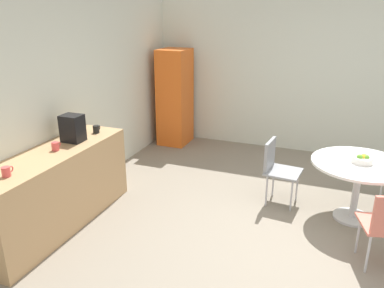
{
  "coord_description": "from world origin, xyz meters",
  "views": [
    {
      "loc": [
        -3.73,
        -0.23,
        2.4
      ],
      "look_at": [
        0.07,
        1.25,
        0.95
      ],
      "focal_mm": 36.04,
      "sensor_mm": 36.0,
      "label": 1
    }
  ],
  "objects_px": {
    "locker_cabinet": "(175,97)",
    "chair_gray": "(276,164)",
    "mug_green": "(96,129)",
    "mug_red": "(56,146)",
    "round_table": "(359,173)",
    "mug_white": "(6,172)",
    "fruit_bowl": "(363,159)",
    "coffee_maker": "(73,128)"
  },
  "relations": [
    {
      "from": "locker_cabinet",
      "to": "chair_gray",
      "type": "bearing_deg",
      "value": -128.42
    },
    {
      "from": "mug_green",
      "to": "mug_red",
      "type": "relative_size",
      "value": 1.0
    },
    {
      "from": "round_table",
      "to": "mug_white",
      "type": "relative_size",
      "value": 8.45
    },
    {
      "from": "round_table",
      "to": "mug_green",
      "type": "distance_m",
      "value": 3.21
    },
    {
      "from": "fruit_bowl",
      "to": "locker_cabinet",
      "type": "bearing_deg",
      "value": 59.94
    },
    {
      "from": "chair_gray",
      "to": "fruit_bowl",
      "type": "xyz_separation_m",
      "value": [
        -0.1,
        -0.97,
        0.25
      ]
    },
    {
      "from": "fruit_bowl",
      "to": "mug_green",
      "type": "xyz_separation_m",
      "value": [
        -0.59,
        3.15,
        0.17
      ]
    },
    {
      "from": "mug_green",
      "to": "mug_white",
      "type": "bearing_deg",
      "value": 179.48
    },
    {
      "from": "locker_cabinet",
      "to": "mug_red",
      "type": "xyz_separation_m",
      "value": [
        -3.1,
        0.09,
        0.09
      ]
    },
    {
      "from": "mug_white",
      "to": "mug_green",
      "type": "bearing_deg",
      "value": -0.52
    },
    {
      "from": "chair_gray",
      "to": "mug_red",
      "type": "height_order",
      "value": "mug_red"
    },
    {
      "from": "fruit_bowl",
      "to": "mug_green",
      "type": "distance_m",
      "value": 3.21
    },
    {
      "from": "chair_gray",
      "to": "round_table",
      "type": "bearing_deg",
      "value": -95.47
    },
    {
      "from": "chair_gray",
      "to": "coffee_maker",
      "type": "height_order",
      "value": "coffee_maker"
    },
    {
      "from": "round_table",
      "to": "fruit_bowl",
      "type": "distance_m",
      "value": 0.18
    },
    {
      "from": "round_table",
      "to": "locker_cabinet",
      "type": "bearing_deg",
      "value": 60.0
    },
    {
      "from": "coffee_maker",
      "to": "mug_white",
      "type": "bearing_deg",
      "value": -177.19
    },
    {
      "from": "round_table",
      "to": "mug_red",
      "type": "relative_size",
      "value": 8.45
    },
    {
      "from": "mug_green",
      "to": "chair_gray",
      "type": "bearing_deg",
      "value": -72.21
    },
    {
      "from": "mug_green",
      "to": "coffee_maker",
      "type": "height_order",
      "value": "coffee_maker"
    },
    {
      "from": "mug_green",
      "to": "coffee_maker",
      "type": "distance_m",
      "value": 0.39
    },
    {
      "from": "round_table",
      "to": "mug_red",
      "type": "bearing_deg",
      "value": 112.31
    },
    {
      "from": "mug_white",
      "to": "mug_green",
      "type": "relative_size",
      "value": 1.0
    },
    {
      "from": "locker_cabinet",
      "to": "mug_red",
      "type": "height_order",
      "value": "locker_cabinet"
    },
    {
      "from": "locker_cabinet",
      "to": "mug_green",
      "type": "relative_size",
      "value": 13.3
    },
    {
      "from": "chair_gray",
      "to": "fruit_bowl",
      "type": "distance_m",
      "value": 1.01
    },
    {
      "from": "locker_cabinet",
      "to": "round_table",
      "type": "height_order",
      "value": "locker_cabinet"
    },
    {
      "from": "fruit_bowl",
      "to": "mug_red",
      "type": "height_order",
      "value": "mug_red"
    },
    {
      "from": "round_table",
      "to": "chair_gray",
      "type": "relative_size",
      "value": 1.31
    },
    {
      "from": "mug_red",
      "to": "mug_green",
      "type": "bearing_deg",
      "value": -4.31
    },
    {
      "from": "fruit_bowl",
      "to": "coffee_maker",
      "type": "height_order",
      "value": "coffee_maker"
    },
    {
      "from": "mug_green",
      "to": "coffee_maker",
      "type": "xyz_separation_m",
      "value": [
        -0.37,
        0.07,
        0.11
      ]
    },
    {
      "from": "fruit_bowl",
      "to": "coffee_maker",
      "type": "relative_size",
      "value": 0.72
    },
    {
      "from": "locker_cabinet",
      "to": "coffee_maker",
      "type": "height_order",
      "value": "locker_cabinet"
    },
    {
      "from": "round_table",
      "to": "fruit_bowl",
      "type": "xyz_separation_m",
      "value": [
        -0.01,
        -0.01,
        0.18
      ]
    },
    {
      "from": "locker_cabinet",
      "to": "mug_white",
      "type": "distance_m",
      "value": 3.83
    },
    {
      "from": "mug_white",
      "to": "chair_gray",
      "type": "bearing_deg",
      "value": -45.73
    },
    {
      "from": "chair_gray",
      "to": "mug_white",
      "type": "bearing_deg",
      "value": 134.27
    },
    {
      "from": "round_table",
      "to": "mug_green",
      "type": "xyz_separation_m",
      "value": [
        -0.61,
        3.13,
        0.36
      ]
    },
    {
      "from": "mug_red",
      "to": "coffee_maker",
      "type": "relative_size",
      "value": 0.4
    },
    {
      "from": "locker_cabinet",
      "to": "mug_white",
      "type": "xyz_separation_m",
      "value": [
        -3.83,
        0.05,
        0.09
      ]
    },
    {
      "from": "fruit_bowl",
      "to": "mug_white",
      "type": "distance_m",
      "value": 3.76
    }
  ]
}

